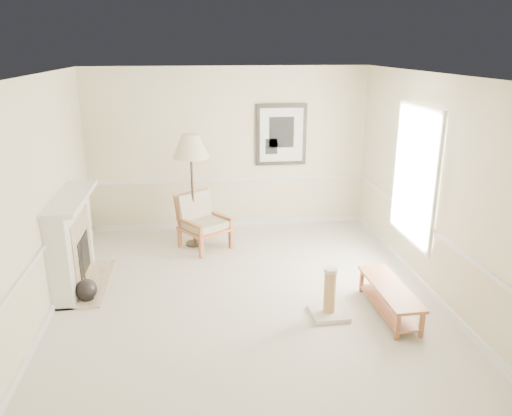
{
  "coord_description": "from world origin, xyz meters",
  "views": [
    {
      "loc": [
        -0.63,
        -6.07,
        3.23
      ],
      "look_at": [
        0.24,
        0.7,
        1.0
      ],
      "focal_mm": 35.0,
      "sensor_mm": 36.0,
      "label": 1
    }
  ],
  "objects": [
    {
      "name": "fireplace",
      "position": [
        -2.34,
        0.6,
        0.64
      ],
      "size": [
        0.64,
        1.64,
        1.31
      ],
      "color": "white",
      "rests_on": "ground"
    },
    {
      "name": "scratching_post",
      "position": [
        0.98,
        -0.69,
        0.2
      ],
      "size": [
        0.46,
        0.46,
        0.64
      ],
      "rotation": [
        0.0,
        0.0,
        0.01
      ],
      "color": "beige",
      "rests_on": "ground"
    },
    {
      "name": "armchair",
      "position": [
        -0.55,
        1.8,
        0.49
      ],
      "size": [
        0.98,
        1.0,
        0.91
      ],
      "rotation": [
        0.0,
        0.0,
        0.61
      ],
      "color": "brown",
      "rests_on": "ground"
    },
    {
      "name": "floor_vase",
      "position": [
        -2.1,
        0.08,
        0.15
      ],
      "size": [
        0.28,
        0.28,
        0.83
      ],
      "rotation": [
        0.0,
        0.0,
        -0.19
      ],
      "color": "black",
      "rests_on": "ground"
    },
    {
      "name": "bench",
      "position": [
        1.75,
        -0.72,
        0.25
      ],
      "size": [
        0.41,
        1.31,
        0.37
      ],
      "rotation": [
        0.0,
        0.0,
        0.02
      ],
      "color": "brown",
      "rests_on": "ground"
    },
    {
      "name": "ground",
      "position": [
        0.0,
        0.0,
        0.0
      ],
      "size": [
        5.5,
        5.5,
        0.0
      ],
      "primitive_type": "plane",
      "color": "silver",
      "rests_on": "ground"
    },
    {
      "name": "room",
      "position": [
        0.14,
        0.08,
        1.87
      ],
      "size": [
        5.04,
        5.54,
        2.92
      ],
      "color": "beige",
      "rests_on": "ground"
    },
    {
      "name": "floor_lamp",
      "position": [
        -0.67,
        1.88,
        1.64
      ],
      "size": [
        0.74,
        0.74,
        1.88
      ],
      "rotation": [
        0.0,
        0.0,
        0.29
      ],
      "color": "black",
      "rests_on": "ground"
    }
  ]
}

